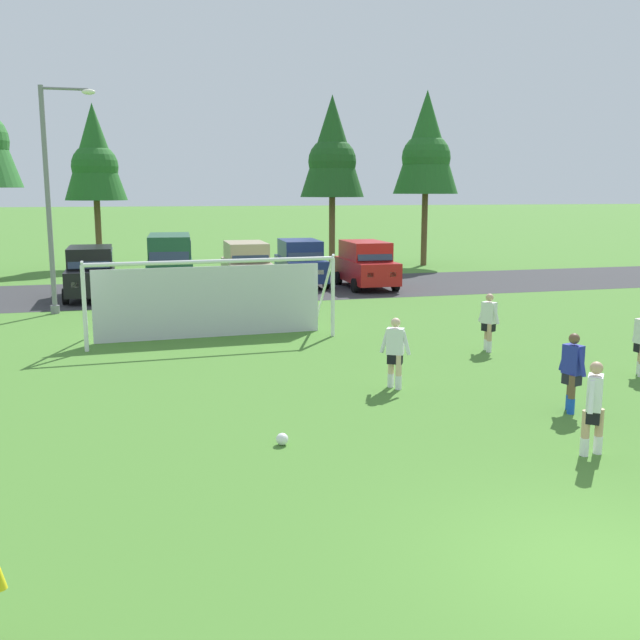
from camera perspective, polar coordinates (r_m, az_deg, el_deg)
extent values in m
plane|color=#477A2D|center=(22.88, -1.20, -1.08)|extent=(400.00, 400.00, 0.00)
cube|color=#333335|center=(33.34, -5.66, 2.43)|extent=(52.00, 8.40, 0.01)
sphere|color=white|center=(13.00, -3.01, -9.40)|extent=(0.22, 0.22, 0.22)
sphere|color=black|center=(13.00, -3.01, -9.38)|extent=(0.08, 0.08, 0.08)
sphere|color=red|center=(13.01, -2.75, -9.38)|extent=(0.07, 0.07, 0.07)
cylinder|color=white|center=(22.27, 1.03, 1.80)|extent=(0.12, 0.12, 2.44)
cylinder|color=white|center=(21.16, -18.14, 0.85)|extent=(0.12, 0.12, 2.44)
cylinder|color=white|center=(21.26, -8.40, 4.61)|extent=(7.32, 0.42, 0.12)
cylinder|color=white|center=(23.10, 0.32, 2.41)|extent=(0.16, 1.95, 2.46)
cylinder|color=white|center=(22.03, -18.14, 1.52)|extent=(0.16, 1.95, 2.46)
cube|color=silver|center=(22.41, -8.71, 1.42)|extent=(6.95, 0.32, 2.20)
cylinder|color=tan|center=(20.72, 13.25, -1.41)|extent=(0.14, 0.14, 0.80)
cylinder|color=tan|center=(20.98, 13.06, -1.26)|extent=(0.14, 0.14, 0.80)
cylinder|color=white|center=(20.77, 13.23, -2.06)|extent=(0.15, 0.15, 0.32)
cylinder|color=white|center=(21.03, 13.03, -1.90)|extent=(0.15, 0.15, 0.32)
cube|color=black|center=(20.79, 13.19, -0.47)|extent=(0.36, 0.40, 0.28)
cube|color=silver|center=(20.73, 13.23, 0.56)|extent=(0.40, 0.45, 0.60)
sphere|color=tan|center=(20.66, 13.28, 1.74)|extent=(0.22, 0.22, 0.22)
cylinder|color=silver|center=(20.57, 13.76, 0.41)|extent=(0.19, 0.24, 0.55)
cylinder|color=silver|center=(20.89, 12.71, 0.61)|extent=(0.19, 0.24, 0.55)
cylinder|color=beige|center=(16.51, 6.24, -4.13)|extent=(0.14, 0.14, 0.80)
cylinder|color=beige|center=(16.68, 5.64, -3.97)|extent=(0.14, 0.14, 0.80)
cylinder|color=white|center=(16.57, 6.22, -4.93)|extent=(0.15, 0.15, 0.32)
cylinder|color=white|center=(16.74, 5.62, -4.77)|extent=(0.15, 0.15, 0.32)
cube|color=black|center=(16.52, 5.96, -2.97)|extent=(0.40, 0.36, 0.28)
cube|color=white|center=(16.44, 5.98, -1.68)|extent=(0.45, 0.40, 0.60)
sphere|color=beige|center=(16.36, 6.01, -0.21)|extent=(0.22, 0.22, 0.22)
cylinder|color=white|center=(16.37, 6.82, -1.82)|extent=(0.24, 0.19, 0.55)
cylinder|color=white|center=(16.52, 5.15, -1.68)|extent=(0.24, 0.19, 0.55)
cylinder|color=tan|center=(19.42, 24.02, -2.80)|extent=(0.14, 0.14, 0.80)
cylinder|color=white|center=(19.47, 23.97, -3.49)|extent=(0.15, 0.15, 0.32)
cylinder|color=silver|center=(19.36, 23.78, -0.76)|extent=(0.12, 0.24, 0.55)
cylinder|color=brown|center=(15.50, 19.29, -5.60)|extent=(0.14, 0.14, 0.80)
cylinder|color=brown|center=(15.77, 19.19, -5.33)|extent=(0.14, 0.14, 0.80)
cylinder|color=blue|center=(15.57, 19.24, -6.45)|extent=(0.15, 0.15, 0.32)
cylinder|color=blue|center=(15.84, 19.13, -6.16)|extent=(0.15, 0.15, 0.32)
cube|color=black|center=(15.56, 19.31, -4.33)|extent=(0.31, 0.39, 0.28)
cube|color=#232D99|center=(15.47, 19.39, -2.96)|extent=(0.34, 0.43, 0.60)
sphere|color=brown|center=(15.38, 19.48, -1.40)|extent=(0.22, 0.22, 0.22)
cylinder|color=#232D99|center=(15.30, 20.02, -3.23)|extent=(0.15, 0.25, 0.55)
cylinder|color=#232D99|center=(15.66, 18.76, -2.85)|extent=(0.15, 0.25, 0.55)
cylinder|color=tan|center=(13.20, 20.26, -8.40)|extent=(0.14, 0.14, 0.80)
cylinder|color=tan|center=(13.38, 21.20, -8.21)|extent=(0.14, 0.14, 0.80)
cylinder|color=white|center=(13.27, 20.19, -9.39)|extent=(0.15, 0.15, 0.32)
cylinder|color=white|center=(13.45, 21.13, -9.18)|extent=(0.15, 0.15, 0.32)
cube|color=black|center=(13.19, 20.82, -6.99)|extent=(0.38, 0.40, 0.28)
cube|color=white|center=(13.09, 20.92, -5.40)|extent=(0.43, 0.45, 0.60)
sphere|color=tan|center=(12.99, 21.04, -3.57)|extent=(0.22, 0.22, 0.22)
cylinder|color=white|center=(12.85, 20.68, -5.75)|extent=(0.21, 0.23, 0.55)
cylinder|color=white|center=(13.33, 21.15, -5.22)|extent=(0.21, 0.23, 0.55)
cube|color=black|center=(31.76, -17.65, 3.11)|extent=(1.90, 4.60, 1.00)
cube|color=black|center=(31.87, -17.73, 4.79)|extent=(1.75, 3.00, 0.84)
cube|color=#28384C|center=(30.46, -17.84, 4.52)|extent=(1.62, 0.38, 0.71)
cube|color=#28384C|center=(31.84, -16.14, 4.87)|extent=(0.04, 2.55, 0.59)
cube|color=white|center=(29.50, -16.82, 2.74)|extent=(0.28, 0.08, 0.20)
cube|color=white|center=(29.55, -18.85, 2.64)|extent=(0.28, 0.08, 0.20)
cube|color=#B21414|center=(33.98, -16.62, 3.68)|extent=(0.28, 0.08, 0.20)
cube|color=#B21414|center=(34.03, -18.38, 3.59)|extent=(0.28, 0.08, 0.20)
cylinder|color=black|center=(30.38, -15.92, 1.94)|extent=(0.24, 0.64, 0.64)
cylinder|color=black|center=(30.48, -19.49, 1.77)|extent=(0.24, 0.64, 0.64)
cylinder|color=black|center=(33.21, -15.87, 2.62)|extent=(0.24, 0.64, 0.64)
cylinder|color=black|center=(33.29, -19.14, 2.46)|extent=(0.24, 0.64, 0.64)
cube|color=#194C2D|center=(33.41, -11.76, 3.78)|extent=(2.30, 4.93, 1.10)
cube|color=#194C2D|center=(33.51, -11.82, 5.69)|extent=(2.09, 4.22, 1.10)
cube|color=#28384C|center=(31.55, -11.86, 5.39)|extent=(1.69, 0.58, 0.91)
cube|color=#28384C|center=(33.51, -10.25, 5.74)|extent=(0.29, 3.48, 0.77)
cube|color=white|center=(31.05, -10.81, 3.44)|extent=(0.29, 0.10, 0.20)
cube|color=white|center=(31.07, -12.80, 3.37)|extent=(0.29, 0.10, 0.20)
cube|color=#B21414|center=(35.75, -10.85, 4.30)|extent=(0.29, 0.10, 0.20)
cube|color=#B21414|center=(35.76, -12.58, 4.24)|extent=(0.29, 0.10, 0.20)
cylinder|color=black|center=(32.00, -9.99, 2.58)|extent=(0.29, 0.66, 0.64)
cylinder|color=black|center=(32.03, -13.50, 2.46)|extent=(0.29, 0.66, 0.64)
cylinder|color=black|center=(34.95, -10.09, 3.21)|extent=(0.29, 0.66, 0.64)
cylinder|color=black|center=(34.98, -13.30, 3.09)|extent=(0.29, 0.66, 0.64)
cube|color=tan|center=(33.25, -5.82, 3.83)|extent=(2.03, 4.65, 1.00)
cube|color=tan|center=(33.36, -5.89, 5.44)|extent=(1.83, 3.05, 0.84)
cube|color=#28384C|center=(31.96, -5.55, 5.20)|extent=(1.62, 0.42, 0.71)
cube|color=#28384C|center=(33.49, -4.39, 5.48)|extent=(0.11, 2.55, 0.59)
cube|color=white|center=(31.10, -4.30, 3.51)|extent=(0.28, 0.09, 0.20)
cube|color=white|center=(30.95, -6.21, 3.44)|extent=(0.28, 0.09, 0.20)
cube|color=#B21414|center=(35.54, -5.47, 4.32)|extent=(0.28, 0.09, 0.20)
cube|color=#B21414|center=(35.41, -7.15, 4.27)|extent=(0.28, 0.09, 0.20)
cylinder|color=black|center=(32.05, -3.77, 2.72)|extent=(0.26, 0.65, 0.64)
cylinder|color=black|center=(31.79, -7.15, 2.60)|extent=(0.26, 0.65, 0.64)
cylinder|color=black|center=(34.84, -4.57, 3.31)|extent=(0.26, 0.65, 0.64)
cylinder|color=black|center=(34.60, -7.68, 3.20)|extent=(0.26, 0.65, 0.64)
cube|color=navy|center=(34.57, -1.55, 4.12)|extent=(2.19, 4.71, 1.00)
cube|color=navy|center=(34.68, -1.61, 5.66)|extent=(1.94, 3.11, 0.84)
cube|color=#28384C|center=(33.29, -1.19, 5.44)|extent=(1.64, 0.48, 0.71)
cube|color=#28384C|center=(34.84, -0.17, 5.69)|extent=(0.20, 2.55, 0.59)
cube|color=white|center=(32.45, 0.05, 3.81)|extent=(0.28, 0.10, 0.20)
cube|color=white|center=(32.26, -1.78, 3.77)|extent=(0.28, 0.10, 0.20)
cube|color=#B21414|center=(36.87, -1.35, 4.57)|extent=(0.28, 0.10, 0.20)
cube|color=#B21414|center=(36.70, -2.96, 4.54)|extent=(0.28, 0.10, 0.20)
cylinder|color=black|center=(33.41, 0.48, 3.05)|extent=(0.28, 0.65, 0.64)
cylinder|color=black|center=(33.07, -2.74, 2.96)|extent=(0.28, 0.65, 0.64)
cylinder|color=black|center=(36.19, -0.44, 3.60)|extent=(0.28, 0.65, 0.64)
cylinder|color=black|center=(35.88, -3.43, 3.52)|extent=(0.28, 0.65, 0.64)
cube|color=red|center=(33.71, 3.67, 3.95)|extent=(2.00, 4.64, 1.00)
cube|color=red|center=(33.81, 3.58, 5.53)|extent=(1.81, 3.04, 0.84)
cube|color=#28384C|center=(32.47, 4.33, 5.30)|extent=(1.62, 0.41, 0.71)
cube|color=#28384C|center=(34.08, 5.01, 5.55)|extent=(0.10, 2.55, 0.59)
cube|color=white|center=(31.74, 5.79, 3.62)|extent=(0.28, 0.09, 0.20)
cube|color=white|center=(31.40, 3.99, 3.58)|extent=(0.28, 0.09, 0.20)
cube|color=#B21414|center=(36.00, 3.39, 4.43)|extent=(0.28, 0.09, 0.20)
cube|color=#B21414|center=(35.71, 1.78, 4.39)|extent=(0.28, 0.09, 0.20)
cylinder|color=black|center=(32.73, 5.99, 2.84)|extent=(0.25, 0.65, 0.64)
cylinder|color=black|center=(32.14, 2.80, 2.75)|extent=(0.25, 0.65, 0.64)
cylinder|color=black|center=(35.40, 4.44, 3.42)|extent=(0.25, 0.65, 0.64)
cylinder|color=black|center=(34.86, 1.46, 3.34)|extent=(0.25, 0.65, 0.64)
cylinder|color=brown|center=(44.62, -17.13, 6.52)|extent=(0.36, 0.36, 3.94)
cone|color=#236023|center=(44.61, -17.45, 12.58)|extent=(3.54, 3.54, 5.51)
sphere|color=#236023|center=(44.57, -17.39, 11.52)|extent=(2.66, 2.66, 2.66)
cylinder|color=brown|center=(42.64, 0.96, 6.94)|extent=(0.36, 0.36, 4.12)
cone|color=#1E511E|center=(42.65, 0.98, 13.59)|extent=(3.71, 3.71, 5.77)
sphere|color=#1E511E|center=(42.61, 0.98, 12.43)|extent=(2.78, 2.78, 2.78)
cylinder|color=brown|center=(44.40, 8.25, 7.08)|extent=(0.36, 0.36, 4.30)
cone|color=#236023|center=(44.43, 8.43, 13.75)|extent=(3.87, 3.87, 6.03)
sphere|color=#236023|center=(44.38, 8.39, 12.58)|extent=(2.91, 2.91, 2.91)
cylinder|color=slate|center=(28.03, -20.72, 8.71)|extent=(0.18, 0.18, 8.13)
cylinder|color=slate|center=(28.36, -20.23, 0.79)|extent=(0.32, 0.32, 0.30)
cylinder|color=slate|center=(28.19, -19.56, 16.87)|extent=(1.60, 0.10, 0.10)
ellipsoid|color=white|center=(28.14, -17.85, 16.81)|extent=(0.48, 0.28, 0.20)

